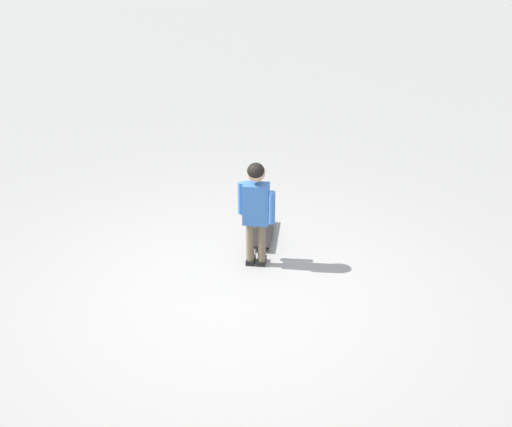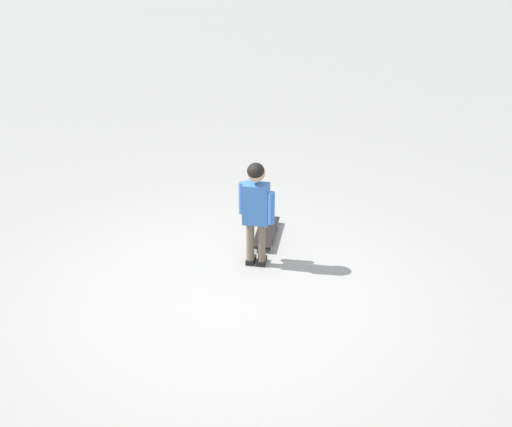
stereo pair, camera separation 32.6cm
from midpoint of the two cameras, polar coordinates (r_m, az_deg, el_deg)
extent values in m
plane|color=gray|center=(6.45, -3.21, -6.57)|extent=(50.00, 50.00, 0.00)
cylinder|color=brown|center=(6.78, -1.84, -2.32)|extent=(0.08, 0.08, 0.42)
cube|color=black|center=(6.92, -1.77, -3.76)|extent=(0.17, 0.12, 0.05)
cylinder|color=brown|center=(6.77, -0.92, -2.38)|extent=(0.08, 0.08, 0.42)
cube|color=black|center=(6.90, -0.87, -3.82)|extent=(0.17, 0.12, 0.05)
cube|color=#386BB7|center=(6.58, -1.42, 0.76)|extent=(0.20, 0.27, 0.40)
cylinder|color=#386BB7|center=(6.70, -2.59, 1.21)|extent=(0.06, 0.06, 0.32)
cylinder|color=#386BB7|center=(6.51, -0.15, 0.45)|extent=(0.06, 0.06, 0.32)
sphere|color=tan|center=(6.45, -1.45, 3.27)|extent=(0.17, 0.17, 0.17)
sphere|color=black|center=(6.44, -1.46, 3.36)|extent=(0.16, 0.16, 0.16)
cube|color=black|center=(7.34, -0.70, -1.45)|extent=(0.70, 0.39, 0.02)
cube|color=#B7B7BC|center=(7.55, -0.48, -0.70)|extent=(0.06, 0.11, 0.02)
cube|color=#B7B7BC|center=(7.14, -0.92, -2.45)|extent=(0.06, 0.11, 0.02)
cylinder|color=beige|center=(7.57, -1.05, -0.82)|extent=(0.06, 0.05, 0.06)
cylinder|color=beige|center=(7.56, 0.08, -0.88)|extent=(0.06, 0.05, 0.06)
cylinder|color=beige|center=(7.16, -1.52, -2.58)|extent=(0.06, 0.05, 0.06)
cylinder|color=beige|center=(7.14, -0.32, -2.64)|extent=(0.06, 0.05, 0.06)
camera|label=1|loc=(0.16, -91.41, -0.72)|focal=50.13mm
camera|label=2|loc=(0.16, 88.59, 0.72)|focal=50.13mm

